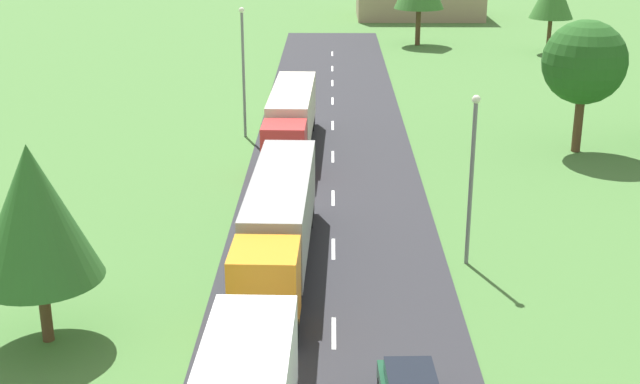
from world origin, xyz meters
name	(u,v)px	position (x,y,z in m)	size (l,w,h in m)	color
road	(334,329)	(0.00, 24.50, 0.03)	(10.00, 140.00, 0.06)	#2B2B30
lane_marking_centre	(334,376)	(0.00, 21.11, 0.07)	(0.16, 122.14, 0.01)	white
truck_second	(279,222)	(-2.34, 29.88, 2.21)	(2.83, 14.42, 3.74)	orange
truck_third	(291,117)	(-2.61, 47.85, 2.14)	(2.80, 13.75, 3.63)	red
lamppost_second	(472,171)	(5.85, 30.60, 4.25)	(0.36, 0.36, 7.56)	slate
lamppost_third	(243,66)	(-5.82, 50.97, 4.73)	(0.36, 0.36, 8.50)	slate
tree_oak	(584,63)	(15.27, 47.84, 5.62)	(5.13, 5.13, 8.21)	#513823
tree_elm	(34,213)	(-10.41, 23.57, 4.96)	(4.49, 4.49, 7.45)	#513823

